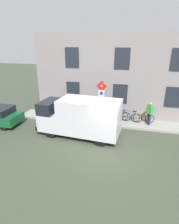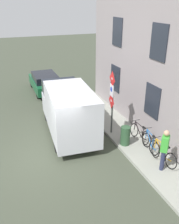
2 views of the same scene
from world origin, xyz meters
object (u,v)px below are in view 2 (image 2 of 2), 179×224
object	(u,v)px
parked_hatchback	(45,82)
bicycle_blue	(150,143)
litter_bin	(125,136)
sign_post_stacked	(112,96)
delivery_van	(68,109)
bicycle_black	(140,134)
bicycle_orange	(162,153)
pedestrian	(164,149)

from	to	relation	value
parked_hatchback	bicycle_blue	bearing A→B (deg)	-164.84
litter_bin	sign_post_stacked	bearing A→B (deg)	96.58
delivery_van	litter_bin	distance (m)	3.13
bicycle_black	bicycle_orange	bearing A→B (deg)	177.83
parked_hatchback	bicycle_blue	xyz separation A→B (m)	(2.71, -9.84, -0.22)
delivery_van	pedestrian	xyz separation A→B (m)	(2.57, -4.39, -0.26)
bicycle_blue	bicycle_black	size ratio (longest dim) A/B	1.00
sign_post_stacked	bicycle_orange	distance (m)	3.53
parked_hatchback	litter_bin	world-z (taller)	parked_hatchback
sign_post_stacked	bicycle_orange	xyz separation A→B (m)	(0.95, -2.99, -1.62)
pedestrian	bicycle_orange	bearing A→B (deg)	-78.71
delivery_van	bicycle_black	world-z (taller)	delivery_van
sign_post_stacked	parked_hatchback	world-z (taller)	sign_post_stacked
sign_post_stacked	parked_hatchback	bearing A→B (deg)	102.80
delivery_van	litter_bin	world-z (taller)	delivery_van
bicycle_black	pedestrian	bearing A→B (deg)	170.06
parked_hatchback	pedestrian	xyz separation A→B (m)	(2.41, -11.14, 0.34)
pedestrian	bicycle_blue	bearing A→B (deg)	-57.23
sign_post_stacked	bicycle_blue	distance (m)	2.84
litter_bin	delivery_van	bearing A→B (deg)	132.59
bicycle_blue	litter_bin	distance (m)	1.18
parked_hatchback	bicycle_blue	size ratio (longest dim) A/B	2.34
delivery_van	bicycle_blue	world-z (taller)	delivery_van
bicycle_orange	litter_bin	size ratio (longest dim) A/B	1.91
delivery_van	litter_bin	xyz separation A→B (m)	(2.06, -2.24, -0.74)
sign_post_stacked	litter_bin	size ratio (longest dim) A/B	3.43
sign_post_stacked	delivery_van	xyz separation A→B (m)	(-1.91, 0.97, -0.80)
bicycle_orange	pedestrian	bearing A→B (deg)	141.68
parked_hatchback	bicycle_black	world-z (taller)	parked_hatchback
delivery_van	parked_hatchback	bearing A→B (deg)	2.86
bicycle_blue	litter_bin	xyz separation A→B (m)	(-0.81, 0.85, 0.08)
sign_post_stacked	delivery_van	distance (m)	2.29
bicycle_black	parked_hatchback	bearing A→B (deg)	14.63
delivery_van	bicycle_blue	bearing A→B (deg)	-132.95
sign_post_stacked	bicycle_blue	xyz separation A→B (m)	(0.95, -2.12, -1.62)
parked_hatchback	bicycle_black	xyz separation A→B (m)	(2.71, -8.97, -0.22)
bicycle_blue	pedestrian	bearing A→B (deg)	175.69
bicycle_orange	bicycle_black	distance (m)	1.73
sign_post_stacked	delivery_van	size ratio (longest dim) A/B	0.57
bicycle_black	sign_post_stacked	bearing A→B (deg)	35.06
bicycle_orange	pedestrian	distance (m)	0.77
bicycle_orange	litter_bin	bearing A→B (deg)	21.21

